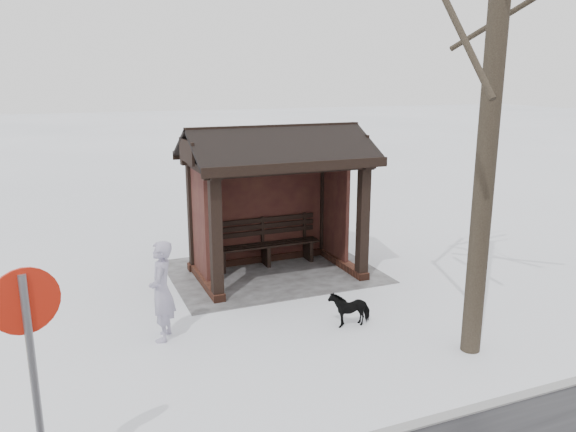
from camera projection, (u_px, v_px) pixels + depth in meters
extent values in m
plane|color=white|center=(276.00, 275.00, 11.66)|extent=(120.00, 120.00, 0.00)
cube|color=gray|center=(442.00, 419.00, 6.72)|extent=(120.00, 0.15, 0.06)
cube|color=gray|center=(273.00, 271.00, 11.84)|extent=(4.20, 3.20, 0.02)
cube|color=#3B1E15|center=(262.00, 258.00, 12.45)|extent=(3.30, 0.22, 0.16)
cube|color=#3B1E15|center=(341.00, 262.00, 12.20)|extent=(0.22, 2.10, 0.16)
cube|color=#3B1E15|center=(206.00, 281.00, 11.09)|extent=(0.22, 2.10, 0.16)
cube|color=black|center=(363.00, 224.00, 11.13)|extent=(0.20, 0.20, 2.30)
cube|color=black|center=(216.00, 241.00, 10.03)|extent=(0.20, 0.20, 2.30)
cube|color=black|center=(323.00, 206.00, 12.75)|extent=(0.20, 0.20, 2.30)
cube|color=black|center=(193.00, 218.00, 11.64)|extent=(0.20, 0.20, 2.30)
cube|color=black|center=(261.00, 208.00, 12.18)|extent=(2.80, 0.08, 2.14)
cube|color=black|center=(335.00, 208.00, 12.20)|extent=(0.08, 1.17, 2.14)
cube|color=black|center=(200.00, 221.00, 11.10)|extent=(0.08, 1.17, 2.14)
cube|color=black|center=(293.00, 169.00, 10.29)|extent=(3.40, 0.20, 0.18)
cube|color=black|center=(261.00, 156.00, 11.90)|extent=(3.40, 0.20, 0.18)
cylinder|color=black|center=(495.00, 55.00, 7.42)|extent=(0.29, 0.29, 8.55)
imported|color=#958FA8|center=(162.00, 291.00, 8.62)|extent=(0.56, 0.68, 1.59)
imported|color=black|center=(350.00, 308.00, 9.27)|extent=(0.69, 0.34, 0.57)
cylinder|color=slate|center=(36.00, 396.00, 5.09)|extent=(0.07, 0.07, 2.35)
cylinder|color=red|center=(25.00, 301.00, 4.89)|extent=(0.59, 0.22, 0.61)
cylinder|color=white|center=(25.00, 300.00, 4.90)|extent=(0.46, 0.17, 0.47)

